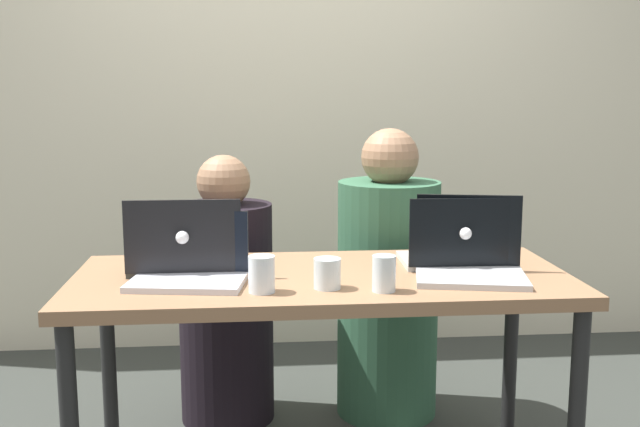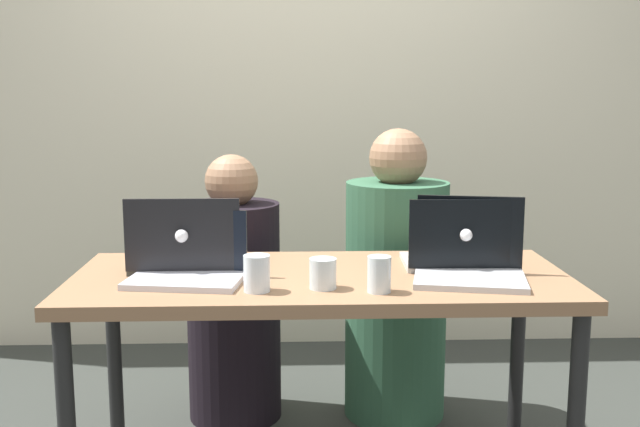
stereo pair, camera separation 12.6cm
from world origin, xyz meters
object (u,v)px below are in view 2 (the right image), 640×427
laptop_front_right (470,262)px  laptop_back_left (187,254)px  water_glass_right (379,277)px  person_on_left (234,303)px  water_glass_left (257,276)px  laptop_back_right (459,252)px  laptop_front_left (188,266)px  person_on_right (396,290)px  water_glass_center (324,275)px

laptop_front_right → laptop_back_left: bearing=-177.5°
laptop_front_right → water_glass_right: size_ratio=3.57×
person_on_left → water_glass_right: 0.99m
water_glass_left → water_glass_right: (0.34, -0.02, -0.00)m
laptop_front_right → laptop_back_right: bearing=101.7°
laptop_front_left → water_glass_right: (0.56, -0.15, -0.00)m
person_on_right → water_glass_center: (-0.32, -0.76, 0.26)m
laptop_front_right → laptop_back_left: (-0.87, 0.14, -0.00)m
laptop_back_left → person_on_left: bearing=-100.9°
person_on_left → person_on_right: (0.64, -0.00, 0.04)m
laptop_back_left → laptop_front_left: laptop_back_left is taller
person_on_right → water_glass_right: (-0.16, -0.81, 0.26)m
laptop_back_left → water_glass_center: 0.48m
laptop_front_left → water_glass_left: (0.21, -0.13, 0.00)m
laptop_back_left → water_glass_right: 0.64m
person_on_right → water_glass_center: size_ratio=13.04×
person_on_right → person_on_left: bearing=-12.5°
laptop_front_left → water_glass_center: 0.41m
laptop_front_left → water_glass_right: 0.58m
laptop_front_right → water_glass_right: (-0.29, -0.14, -0.01)m
laptop_back_right → water_glass_right: laptop_back_right is taller
water_glass_right → water_glass_left: bearing=176.5°
person_on_left → person_on_right: 0.64m
laptop_back_left → laptop_front_right: bearing=171.0°
laptop_back_right → water_glass_left: bearing=23.8°
person_on_left → laptop_front_right: 1.06m
laptop_front_left → person_on_right: bearing=51.1°
water_glass_center → water_glass_left: bearing=-172.8°
laptop_back_left → laptop_back_right: bearing=180.0°
water_glass_right → person_on_left: bearing=120.5°
laptop_front_right → person_on_left: bearing=150.5°
person_on_left → water_glass_left: 0.85m
person_on_left → laptop_front_right: bearing=154.3°
laptop_back_left → water_glass_right: (0.58, -0.28, -0.01)m
water_glass_left → water_glass_right: water_glass_left is taller
laptop_back_right → person_on_right: bearing=-74.8°
water_glass_right → water_glass_center: (-0.15, 0.05, -0.01)m
person_on_left → laptop_front_left: bearing=98.3°
person_on_right → water_glass_left: (-0.51, -0.79, 0.26)m
water_glass_left → water_glass_right: bearing=-3.5°
laptop_back_left → water_glass_left: 0.35m
laptop_back_right → laptop_front_right: bearing=91.9°
laptop_back_left → laptop_front_left: 0.13m
water_glass_center → laptop_back_right: bearing=27.8°
person_on_left → laptop_back_right: person_on_left is taller
person_on_right → laptop_back_right: (0.13, -0.53, 0.27)m
laptop_front_right → water_glass_left: bearing=-157.7°
laptop_front_right → water_glass_right: bearing=-142.4°
laptop_back_right → water_glass_center: laptop_back_right is taller
laptop_front_right → laptop_back_left: 0.88m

